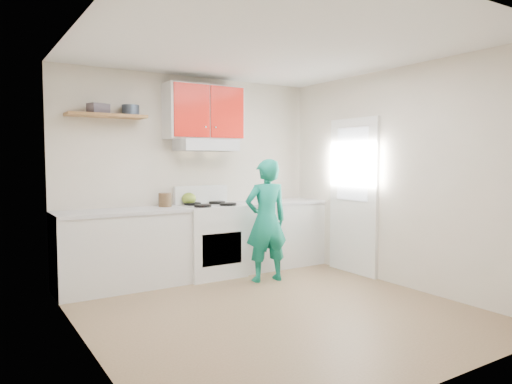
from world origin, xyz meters
TOP-DOWN VIEW (x-y plane):
  - floor at (0.00, 0.00)m, footprint 3.80×3.80m
  - ceiling at (0.00, 0.00)m, footprint 3.60×3.80m
  - back_wall at (0.00, 1.90)m, footprint 3.60×0.04m
  - front_wall at (0.00, -1.90)m, footprint 3.60×0.04m
  - left_wall at (-1.80, 0.00)m, footprint 0.04×3.80m
  - right_wall at (1.80, 0.00)m, footprint 0.04×3.80m
  - door at (1.78, 0.70)m, footprint 0.05×0.85m
  - door_glass at (1.75, 0.70)m, footprint 0.01×0.55m
  - counter_left at (-1.04, 1.60)m, footprint 1.52×0.60m
  - counter_right at (1.14, 1.60)m, footprint 1.32×0.60m
  - stove at (0.10, 1.57)m, footprint 0.76×0.65m
  - range_hood at (0.10, 1.68)m, footprint 0.76×0.44m
  - upper_cabinets at (0.10, 1.73)m, footprint 1.02×0.33m
  - shelf at (-1.15, 1.75)m, footprint 0.90×0.30m
  - books at (-1.25, 1.72)m, footprint 0.25×0.22m
  - tin at (-0.86, 1.77)m, footprint 0.27×0.27m
  - kettle at (-0.11, 1.76)m, footprint 0.22×0.22m
  - crock at (-0.47, 1.69)m, footprint 0.21×0.21m
  - cutting_board at (0.73, 1.58)m, footprint 0.34×0.29m
  - silicone_mat at (1.44, 1.65)m, footprint 0.33×0.28m
  - person at (0.56, 0.96)m, footprint 0.60×0.44m

SIDE VIEW (x-z plane):
  - floor at x=0.00m, z-range 0.00..0.00m
  - counter_left at x=-1.04m, z-range 0.00..0.90m
  - counter_right at x=1.14m, z-range 0.00..0.90m
  - stove at x=0.10m, z-range 0.00..0.92m
  - person at x=0.56m, z-range 0.00..1.52m
  - silicone_mat at x=1.44m, z-range 0.90..0.91m
  - cutting_board at x=0.73m, z-range 0.90..0.92m
  - crock at x=-0.47m, z-range 0.90..1.09m
  - kettle at x=-0.11m, z-range 0.92..1.08m
  - door at x=1.78m, z-range 0.00..2.05m
  - back_wall at x=0.00m, z-range 0.00..2.60m
  - front_wall at x=0.00m, z-range 0.00..2.60m
  - left_wall at x=-1.80m, z-range 0.00..2.60m
  - right_wall at x=1.80m, z-range 0.00..2.60m
  - door_glass at x=1.75m, z-range 0.98..1.92m
  - range_hood at x=0.10m, z-range 1.62..1.77m
  - shelf at x=-1.15m, z-range 2.00..2.04m
  - books at x=-1.25m, z-range 2.04..2.15m
  - tin at x=-0.86m, z-range 2.04..2.16m
  - upper_cabinets at x=0.10m, z-range 1.77..2.47m
  - ceiling at x=0.00m, z-range 2.58..2.62m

